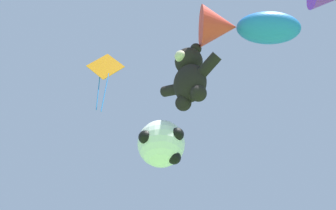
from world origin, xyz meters
The scene contains 4 objects.
teddy_bear_kite centered at (1.38, 4.43, 7.28)m, with size 1.78×0.78×1.81m.
soccer_ball_kite centered at (0.66, 4.26, 5.61)m, with size 1.11×1.11×1.03m.
fish_kite_cobalt centered at (2.72, 4.99, 8.43)m, with size 2.37×2.43×1.05m.
diamond_kite centered at (-2.39, 4.48, 10.36)m, with size 0.94×0.98×2.83m.
Camera 1 is at (5.28, -0.27, 0.96)m, focal length 40.00 mm.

